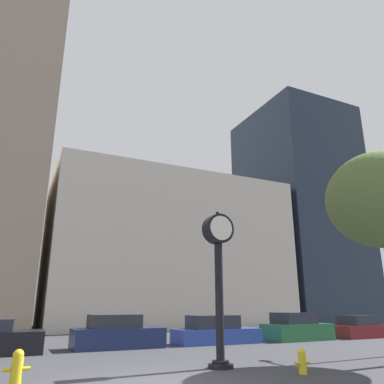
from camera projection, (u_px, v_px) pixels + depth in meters
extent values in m
cube|color=beige|center=(165.00, 253.00, 35.58)|extent=(21.31, 12.00, 13.21)
cube|color=#1E2838|center=(299.00, 213.00, 43.96)|extent=(10.65, 12.00, 24.43)
cylinder|color=black|center=(221.00, 366.00, 11.47)|extent=(0.79, 0.79, 0.12)
cylinder|color=black|center=(221.00, 362.00, 11.50)|extent=(0.53, 0.53, 0.10)
cylinder|color=black|center=(219.00, 300.00, 12.04)|extent=(0.26, 0.26, 3.61)
cylinder|color=black|center=(218.00, 229.00, 12.71)|extent=(1.00, 0.45, 1.00)
cylinder|color=white|center=(221.00, 228.00, 12.50)|extent=(0.82, 0.02, 0.82)
cylinder|color=white|center=(215.00, 230.00, 12.91)|extent=(0.82, 0.02, 0.82)
sphere|color=black|center=(218.00, 213.00, 12.87)|extent=(0.12, 0.12, 0.12)
cube|color=#19234C|center=(118.00, 338.00, 16.83)|extent=(4.03, 1.80, 0.87)
cube|color=#232833|center=(114.00, 321.00, 16.96)|extent=(2.22, 1.58, 0.58)
cube|color=#28429E|center=(217.00, 336.00, 18.88)|extent=(4.43, 1.76, 0.72)
cube|color=#232833|center=(213.00, 322.00, 18.99)|extent=(2.44, 1.54, 0.64)
cube|color=#236038|center=(297.00, 332.00, 20.66)|extent=(3.88, 1.99, 0.87)
cube|color=#232833|center=(294.00, 318.00, 20.79)|extent=(2.15, 1.71, 0.59)
cube|color=maroon|center=(363.00, 331.00, 22.46)|extent=(4.03, 1.85, 0.72)
cube|color=#232833|center=(359.00, 320.00, 22.56)|extent=(2.22, 1.62, 0.54)
cylinder|color=yellow|center=(17.00, 371.00, 9.16)|extent=(0.27, 0.27, 0.63)
sphere|color=yellow|center=(18.00, 355.00, 9.27)|extent=(0.26, 0.26, 0.26)
cylinder|color=yellow|center=(7.00, 370.00, 9.08)|extent=(0.18, 0.10, 0.10)
cylinder|color=yellow|center=(27.00, 369.00, 9.26)|extent=(0.18, 0.10, 0.10)
cylinder|color=yellow|center=(302.00, 364.00, 10.53)|extent=(0.23, 0.23, 0.53)
sphere|color=yellow|center=(301.00, 352.00, 10.62)|extent=(0.22, 0.22, 0.22)
cylinder|color=yellow|center=(297.00, 363.00, 10.46)|extent=(0.15, 0.08, 0.08)
cylinder|color=yellow|center=(308.00, 363.00, 10.61)|extent=(0.15, 0.08, 0.08)
cylinder|color=#38383D|center=(367.00, 208.00, 16.68)|extent=(0.11, 1.20, 0.11)
ellipsoid|color=silver|center=(357.00, 213.00, 17.17)|extent=(0.36, 0.60, 0.24)
ellipsoid|color=#516633|center=(382.00, 199.00, 13.86)|extent=(3.98, 3.98, 3.58)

